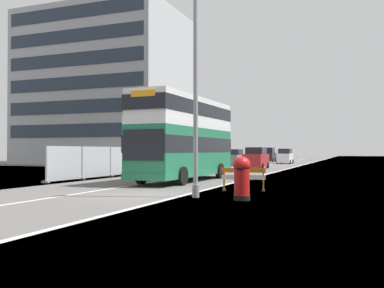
% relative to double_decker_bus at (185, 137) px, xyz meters
% --- Properties ---
extents(ground, '(140.00, 280.00, 0.10)m').
position_rel_double_decker_bus_xyz_m(ground, '(2.01, -8.70, -2.73)').
color(ground, '#565451').
extents(double_decker_bus, '(2.93, 10.74, 5.04)m').
position_rel_double_decker_bus_xyz_m(double_decker_bus, '(0.00, 0.00, 0.00)').
color(double_decker_bus, '#1E6B47').
rests_on(double_decker_bus, ground).
extents(lamppost_foreground, '(0.29, 0.70, 8.42)m').
position_rel_double_decker_bus_xyz_m(lamppost_foreground, '(3.92, -8.52, 1.29)').
color(lamppost_foreground, gray).
rests_on(lamppost_foreground, ground).
extents(red_pillar_postbox, '(0.64, 0.64, 1.63)m').
position_rel_double_decker_bus_xyz_m(red_pillar_postbox, '(5.88, -8.82, -1.79)').
color(red_pillar_postbox, black).
rests_on(red_pillar_postbox, ground).
extents(roadworks_barrier, '(1.97, 0.82, 1.05)m').
position_rel_double_decker_bus_xyz_m(roadworks_barrier, '(5.04, -5.32, -2.01)').
color(roadworks_barrier, orange).
rests_on(roadworks_barrier, ground).
extents(construction_site_fence, '(0.44, 24.00, 2.17)m').
position_rel_double_decker_bus_xyz_m(construction_site_fence, '(-6.72, 7.32, -1.64)').
color(construction_site_fence, '#A8AAAD').
rests_on(construction_site_fence, ground).
extents(car_oncoming_near, '(2.08, 4.20, 2.18)m').
position_rel_double_decker_bus_xyz_m(car_oncoming_near, '(0.06, 19.01, -1.65)').
color(car_oncoming_near, maroon).
rests_on(car_oncoming_near, ground).
extents(car_receding_mid, '(2.06, 4.26, 2.00)m').
position_rel_double_decker_bus_xyz_m(car_receding_mid, '(-4.75, 27.95, -1.73)').
color(car_receding_mid, slate).
rests_on(car_receding_mid, ground).
extents(car_receding_far, '(1.94, 4.13, 2.11)m').
position_rel_double_decker_bus_xyz_m(car_receding_far, '(0.14, 36.92, -1.68)').
color(car_receding_far, silver).
rests_on(car_receding_far, ground).
extents(car_far_side, '(2.03, 3.90, 2.33)m').
position_rel_double_decker_bus_xyz_m(car_far_side, '(-3.99, 45.88, -1.60)').
color(car_far_side, black).
rests_on(car_far_side, ground).
extents(bare_tree_far_verge_near, '(2.19, 2.13, 5.84)m').
position_rel_double_decker_bus_xyz_m(bare_tree_far_verge_near, '(-11.92, 35.03, 0.02)').
color(bare_tree_far_verge_near, '#4C3D2D').
rests_on(bare_tree_far_verge_near, ground).
extents(bare_tree_far_verge_mid, '(2.89, 2.65, 5.30)m').
position_rel_double_decker_bus_xyz_m(bare_tree_far_verge_mid, '(-14.10, 26.47, 0.05)').
color(bare_tree_far_verge_mid, '#4C3D2D').
rests_on(bare_tree_far_verge_mid, ground).
extents(backdrop_office_block, '(21.47, 15.84, 21.16)m').
position_rel_double_decker_bus_xyz_m(backdrop_office_block, '(-23.98, 28.80, 7.90)').
color(backdrop_office_block, '#9EA0A3').
rests_on(backdrop_office_block, ground).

